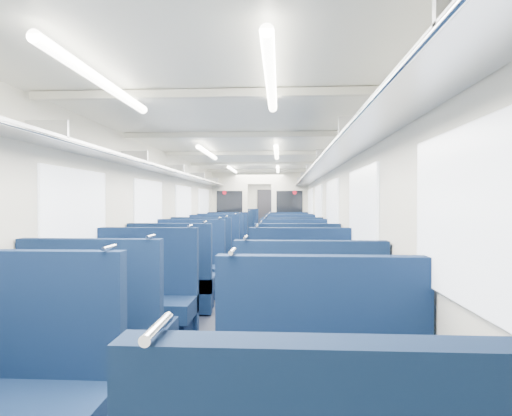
% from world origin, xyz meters
% --- Properties ---
extents(floor, '(2.80, 18.00, 0.01)m').
position_xyz_m(floor, '(0.00, 0.00, 0.00)').
color(floor, black).
rests_on(floor, ground).
extents(ceiling, '(2.80, 18.00, 0.01)m').
position_xyz_m(ceiling, '(0.00, 0.00, 2.35)').
color(ceiling, silver).
rests_on(ceiling, wall_left).
extents(wall_left, '(0.02, 18.00, 2.35)m').
position_xyz_m(wall_left, '(-1.40, 0.00, 1.18)').
color(wall_left, beige).
rests_on(wall_left, floor).
extents(dado_left, '(0.03, 17.90, 0.70)m').
position_xyz_m(dado_left, '(-1.39, 0.00, 0.35)').
color(dado_left, '#111E38').
rests_on(dado_left, floor).
extents(wall_right, '(0.02, 18.00, 2.35)m').
position_xyz_m(wall_right, '(1.40, 0.00, 1.18)').
color(wall_right, beige).
rests_on(wall_right, floor).
extents(dado_right, '(0.03, 17.90, 0.70)m').
position_xyz_m(dado_right, '(1.39, 0.00, 0.35)').
color(dado_right, '#111E38').
rests_on(dado_right, floor).
extents(wall_far, '(2.80, 0.02, 2.35)m').
position_xyz_m(wall_far, '(0.00, 9.00, 1.18)').
color(wall_far, beige).
rests_on(wall_far, floor).
extents(luggage_rack_left, '(0.36, 17.40, 0.18)m').
position_xyz_m(luggage_rack_left, '(-1.21, 0.00, 1.97)').
color(luggage_rack_left, '#B2B5BA').
rests_on(luggage_rack_left, wall_left).
extents(luggage_rack_right, '(0.36, 17.40, 0.18)m').
position_xyz_m(luggage_rack_right, '(1.21, 0.00, 1.97)').
color(luggage_rack_right, '#B2B5BA').
rests_on(luggage_rack_right, wall_right).
extents(windows, '(2.78, 15.60, 0.75)m').
position_xyz_m(windows, '(0.00, -0.46, 1.42)').
color(windows, white).
rests_on(windows, wall_left).
extents(ceiling_fittings, '(2.70, 16.06, 0.11)m').
position_xyz_m(ceiling_fittings, '(0.00, -0.26, 2.29)').
color(ceiling_fittings, beige).
rests_on(ceiling_fittings, ceiling).
extents(end_door, '(0.75, 0.06, 2.00)m').
position_xyz_m(end_door, '(0.00, 8.94, 1.00)').
color(end_door, black).
rests_on(end_door, floor).
extents(bulkhead, '(2.80, 0.10, 2.35)m').
position_xyz_m(bulkhead, '(-0.00, 3.15, 1.23)').
color(bulkhead, beige).
rests_on(bulkhead, floor).
extents(seat_2, '(1.10, 0.61, 1.23)m').
position_xyz_m(seat_2, '(-0.83, -7.04, 0.38)').
color(seat_2, '#0E2144').
rests_on(seat_2, floor).
extents(seat_4, '(1.10, 0.61, 1.23)m').
position_xyz_m(seat_4, '(-0.83, -5.96, 0.38)').
color(seat_4, '#0E2144').
rests_on(seat_4, floor).
extents(seat_5, '(1.10, 0.61, 1.23)m').
position_xyz_m(seat_5, '(0.83, -6.02, 0.38)').
color(seat_5, '#0E2144').
rests_on(seat_5, floor).
extents(seat_6, '(1.10, 0.61, 1.23)m').
position_xyz_m(seat_6, '(-0.83, -4.87, 0.38)').
color(seat_6, '#0E2144').
rests_on(seat_6, floor).
extents(seat_7, '(1.10, 0.61, 1.23)m').
position_xyz_m(seat_7, '(0.83, -4.80, 0.38)').
color(seat_7, '#0E2144').
rests_on(seat_7, floor).
extents(seat_8, '(1.10, 0.61, 1.23)m').
position_xyz_m(seat_8, '(-0.83, -3.64, 0.38)').
color(seat_8, '#0E2144').
rests_on(seat_8, floor).
extents(seat_9, '(1.10, 0.61, 1.23)m').
position_xyz_m(seat_9, '(0.83, -3.61, 0.38)').
color(seat_9, '#0E2144').
rests_on(seat_9, floor).
extents(seat_10, '(1.10, 0.61, 1.23)m').
position_xyz_m(seat_10, '(-0.83, -2.62, 0.38)').
color(seat_10, '#0E2144').
rests_on(seat_10, floor).
extents(seat_11, '(1.10, 0.61, 1.23)m').
position_xyz_m(seat_11, '(0.83, -2.47, 0.38)').
color(seat_11, '#0E2144').
rests_on(seat_11, floor).
extents(seat_12, '(1.10, 0.61, 1.23)m').
position_xyz_m(seat_12, '(-0.83, -1.43, 0.38)').
color(seat_12, '#0E2144').
rests_on(seat_12, floor).
extents(seat_13, '(1.10, 0.61, 1.23)m').
position_xyz_m(seat_13, '(0.83, -1.37, 0.38)').
color(seat_13, '#0E2144').
rests_on(seat_13, floor).
extents(seat_14, '(1.10, 0.61, 1.23)m').
position_xyz_m(seat_14, '(-0.83, -0.24, 0.38)').
color(seat_14, '#0E2144').
rests_on(seat_14, floor).
extents(seat_15, '(1.10, 0.61, 1.23)m').
position_xyz_m(seat_15, '(0.83, -0.12, 0.38)').
color(seat_15, '#0E2144').
rests_on(seat_15, floor).
extents(seat_16, '(1.10, 0.61, 1.23)m').
position_xyz_m(seat_16, '(-0.83, 1.01, 0.38)').
color(seat_16, '#0E2144').
rests_on(seat_16, floor).
extents(seat_17, '(1.10, 0.61, 1.23)m').
position_xyz_m(seat_17, '(0.83, 0.85, 0.38)').
color(seat_17, '#0E2144').
rests_on(seat_17, floor).
extents(seat_18, '(1.10, 0.61, 1.23)m').
position_xyz_m(seat_18, '(-0.83, 2.04, 0.38)').
color(seat_18, '#0E2144').
rests_on(seat_18, floor).
extents(seat_19, '(1.10, 0.61, 1.23)m').
position_xyz_m(seat_19, '(0.83, 2.11, 0.38)').
color(seat_19, '#0E2144').
rests_on(seat_19, floor).
extents(seat_20, '(1.10, 0.61, 1.23)m').
position_xyz_m(seat_20, '(-0.83, 4.16, 0.38)').
color(seat_20, '#0E2144').
rests_on(seat_20, floor).
extents(seat_21, '(1.10, 0.61, 1.23)m').
position_xyz_m(seat_21, '(0.83, 4.02, 0.38)').
color(seat_21, '#0E2144').
rests_on(seat_21, floor).
extents(seat_22, '(1.10, 0.61, 1.23)m').
position_xyz_m(seat_22, '(-0.83, 5.39, 0.38)').
color(seat_22, '#0E2144').
rests_on(seat_22, floor).
extents(seat_23, '(1.10, 0.61, 1.23)m').
position_xyz_m(seat_23, '(0.83, 5.31, 0.38)').
color(seat_23, '#0E2144').
rests_on(seat_23, floor).
extents(seat_24, '(1.10, 0.61, 1.23)m').
position_xyz_m(seat_24, '(-0.83, 6.40, 0.38)').
color(seat_24, '#0E2144').
rests_on(seat_24, floor).
extents(seat_25, '(1.10, 0.61, 1.23)m').
position_xyz_m(seat_25, '(0.83, 6.33, 0.38)').
color(seat_25, '#0E2144').
rests_on(seat_25, floor).
extents(seat_26, '(1.10, 0.61, 1.23)m').
position_xyz_m(seat_26, '(-0.83, 7.65, 0.38)').
color(seat_26, '#0E2144').
rests_on(seat_26, floor).
extents(seat_27, '(1.10, 0.61, 1.23)m').
position_xyz_m(seat_27, '(0.83, 7.65, 0.38)').
color(seat_27, '#0E2144').
rests_on(seat_27, floor).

